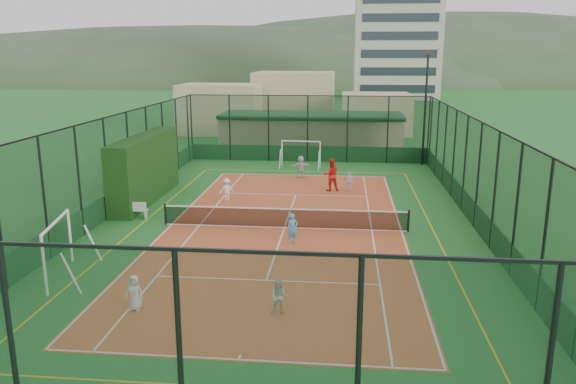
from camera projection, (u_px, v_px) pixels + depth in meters
The scene contains 20 objects.
ground at pixel (284, 228), 26.65m from camera, with size 300.00×300.00×0.00m, color #236627.
court_slab at pixel (284, 228), 26.65m from camera, with size 11.17×23.97×0.01m, color #C9652C.
tennis_net at pixel (284, 217), 26.52m from camera, with size 11.67×0.12×1.06m, color black, non-canonical shape.
perimeter_fence at pixel (284, 177), 26.05m from camera, with size 18.12×34.12×5.00m, color #10321A, non-canonical shape.
floodlight_ne at pixel (425, 109), 40.88m from camera, with size 0.60×0.26×8.25m, color black, non-canonical shape.
clubhouse at pixel (311, 132), 47.53m from camera, with size 15.20×7.20×3.15m, color tan, non-canonical shape.
apartment_tower at pixel (398, 14), 101.12m from camera, with size 15.00×12.00×30.00m, color beige.
distant_hills at pixel (335, 80), 171.56m from camera, with size 200.00×60.00×24.00m, color #384C33, non-canonical shape.
hedge_left at pixel (145, 168), 31.35m from camera, with size 1.25×8.31×3.64m, color black.
white_bench at pixel (132, 209), 28.14m from camera, with size 1.61×0.44×0.91m, color white, non-canonical shape.
futsal_goal_near at pixel (58, 250), 20.55m from camera, with size 0.96×3.31×2.13m, color white, non-canonical shape.
futsal_goal_far at pixel (301, 154), 40.82m from camera, with size 2.91×0.84×1.88m, color white, non-canonical shape.
child_near_left at pixel (134, 293), 18.00m from camera, with size 0.58×0.38×1.18m, color silver.
child_near_mid at pixel (293, 229), 24.32m from camera, with size 0.49×0.32×1.34m, color #4CA4D7.
child_near_right at pixel (279, 297), 17.71m from camera, with size 0.56×0.44×1.15m, color silver.
child_far_left at pixel (227, 190), 31.36m from camera, with size 0.84×0.48×1.29m, color white.
child_far_right at pixel (349, 181), 33.63m from camera, with size 0.69×0.29×1.19m, color white.
child_far_back at pixel (301, 167), 37.25m from camera, with size 1.36×0.43×1.47m, color silver.
coach at pixel (331, 175), 33.63m from camera, with size 0.95×0.74×1.96m, color red.
tennis_balls at pixel (284, 219), 27.86m from camera, with size 4.79×1.22×0.07m.
Camera 1 is at (2.66, -25.32, 8.06)m, focal length 35.00 mm.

